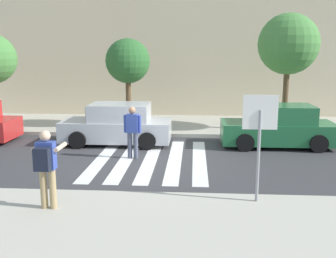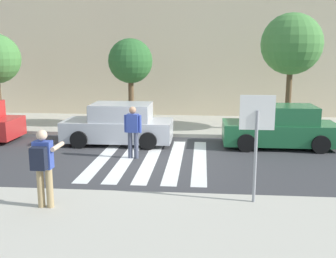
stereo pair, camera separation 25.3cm
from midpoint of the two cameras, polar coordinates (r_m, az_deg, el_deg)
ground_plane at (r=12.77m, az=-2.04°, el=-4.62°), size 120.00×120.00×0.00m
sidewalk_near at (r=7.07m, az=-8.55°, el=-17.86°), size 60.00×6.00×0.14m
sidewalk_far at (r=18.57m, az=0.23°, el=0.64°), size 60.00×4.80×0.14m
building_facade_far at (r=22.64m, az=1.20°, el=11.77°), size 56.00×4.00×7.39m
crosswalk_stripe_0 at (r=13.25m, az=-8.83°, el=-4.15°), size 0.44×5.20×0.01m
crosswalk_stripe_1 at (r=13.08m, az=-5.42°, el=-4.27°), size 0.44×5.20×0.01m
crosswalk_stripe_2 at (r=12.96m, az=-1.93°, el=-4.37°), size 0.44×5.20×0.01m
crosswalk_stripe_3 at (r=12.89m, az=1.61°, el=-4.45°), size 0.44×5.20×0.01m
crosswalk_stripe_4 at (r=12.87m, az=5.18°, el=-4.52°), size 0.44×5.20×0.01m
stop_sign at (r=8.82m, az=13.56°, el=0.52°), size 0.76×0.08×2.42m
photographer_with_backpack at (r=8.78m, az=-16.90°, el=-4.61°), size 0.59×0.84×1.72m
pedestrian_crossing at (r=12.89m, az=-4.56°, el=-0.05°), size 0.58×0.27×1.72m
parked_car_silver at (r=15.06m, az=-6.63°, el=0.59°), size 4.10×1.92×1.55m
parked_car_green at (r=15.05m, az=16.47°, el=0.19°), size 4.10×1.92×1.55m
street_tree_center at (r=17.46m, az=-5.05°, el=9.72°), size 1.94×1.94×3.90m
street_tree_east at (r=17.31m, az=17.89°, el=11.59°), size 2.52×2.52×4.90m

